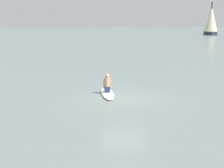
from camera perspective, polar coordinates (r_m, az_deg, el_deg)
name	(u,v)px	position (r m, az deg, el deg)	size (l,w,h in m)	color
ground_plane	(124,98)	(15.62, 2.32, -2.69)	(400.00, 400.00, 0.00)	slate
surfboard	(107,93)	(16.39, -0.93, -1.77)	(3.07, 0.68, 0.12)	white
person_paddler	(107,84)	(16.27, -0.94, 0.03)	(0.45, 0.36, 1.03)	navy
sailboat_near_right	(211,20)	(95.10, 18.77, 11.79)	(4.32, 5.85, 9.71)	#2D3851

